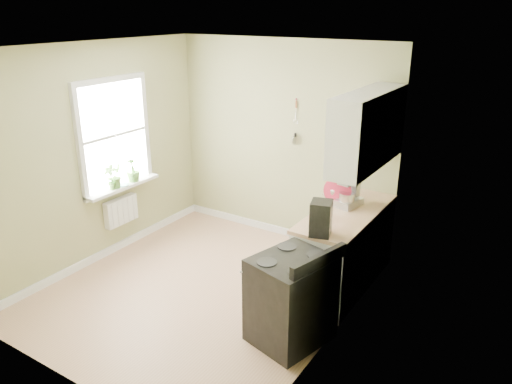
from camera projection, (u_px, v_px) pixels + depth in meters
The scene contains 21 objects.
floor at pixel (203, 290), 5.76m from camera, with size 3.20×3.60×0.02m, color tan.
ceiling at pixel (193, 46), 4.80m from camera, with size 3.20×3.60×0.02m, color white.
wall_back at pixel (283, 142), 6.71m from camera, with size 3.20×0.02×2.70m, color tan.
wall_left at pixel (95, 156), 6.09m from camera, with size 0.02×3.60×2.70m, color tan.
wall_right at pixel (339, 210), 4.47m from camera, with size 0.02×3.60×2.70m, color tan.
base_cabinets at pixel (345, 250), 5.74m from camera, with size 0.60×1.60×0.87m, color white.
countertop at pixel (347, 213), 5.58m from camera, with size 0.64×1.60×0.04m, color tan.
upper_cabinets at pixel (368, 129), 5.26m from camera, with size 0.35×1.40×0.80m, color white.
window at pixel (114, 135), 6.24m from camera, with size 0.06×1.14×1.44m.
window_sill at pixel (123, 186), 6.44m from camera, with size 0.18×1.14×0.04m, color white.
radiator at pixel (121, 211), 6.53m from camera, with size 0.12×0.50×0.35m, color white.
wall_utensils at pixel (295, 129), 6.51m from camera, with size 0.02×0.14×0.58m.
stove at pixel (291, 299), 4.76m from camera, with size 0.79×0.84×1.00m.
stand_mixer at pixel (350, 191), 5.69m from camera, with size 0.28×0.38×0.43m.
kettle at pixel (334, 194), 5.80m from camera, with size 0.21×0.12×0.21m.
coffee_maker at pixel (321, 219), 4.96m from camera, with size 0.26×0.27×0.36m.
red_tray at pixel (337, 191), 5.71m from camera, with size 0.33×0.33×0.02m, color #B62140.
jar at pixel (318, 214), 5.41m from camera, with size 0.08×0.08×0.09m.
plant_a at pixel (111, 177), 6.22m from camera, with size 0.17×0.12×0.32m, color #4C7E32.
plant_b at pixel (116, 176), 6.29m from camera, with size 0.17×0.14×0.31m, color #4C7E32.
plant_c at pixel (133, 170), 6.52m from camera, with size 0.18×0.18×0.32m, color #4C7E32.
Camera 1 is at (3.19, -3.89, 3.07)m, focal length 35.00 mm.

